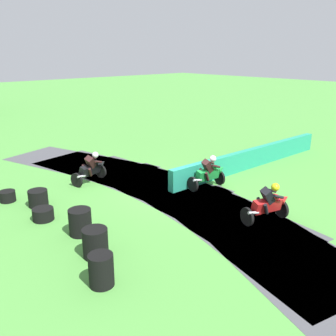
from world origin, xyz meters
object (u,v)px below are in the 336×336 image
at_px(motorcycle_chase_green, 209,172).
at_px(motorcycle_trailing_black, 92,168).
at_px(tire_stack_near, 101,270).
at_px(tire_stack_mid_b, 80,222).
at_px(tire_stack_far, 43,214).
at_px(tire_stack_mid_a, 95,243).
at_px(motorcycle_lead_red, 269,203).
at_px(tire_stack_extra_a, 38,198).
at_px(tire_stack_extra_b, 7,196).

bearing_deg(motorcycle_chase_green, motorcycle_trailing_black, 129.23).
relative_size(tire_stack_near, tire_stack_mid_b, 1.00).
bearing_deg(motorcycle_trailing_black, tire_stack_far, -146.34).
bearing_deg(tire_stack_near, tire_stack_mid_b, 70.31).
xyz_separation_m(motorcycle_chase_green, tire_stack_mid_a, (-6.15, -1.39, -0.25)).
relative_size(motorcycle_lead_red, motorcycle_trailing_black, 0.98).
distance_m(tire_stack_mid_b, tire_stack_extra_a, 2.89).
bearing_deg(tire_stack_near, motorcycle_lead_red, -7.38).
distance_m(motorcycle_lead_red, tire_stack_mid_b, 5.92).
bearing_deg(motorcycle_lead_red, tire_stack_mid_a, 159.52).
distance_m(motorcycle_trailing_black, tire_stack_extra_b, 3.45).
distance_m(tire_stack_mid_b, tire_stack_extra_b, 4.14).
xyz_separation_m(tire_stack_far, tire_stack_extra_b, (-0.28, 2.38, 0.00)).
xyz_separation_m(tire_stack_near, tire_stack_mid_a, (0.59, 1.20, 0.00)).
relative_size(tire_stack_mid_a, tire_stack_far, 1.17).
xyz_separation_m(motorcycle_lead_red, tire_stack_mid_a, (-5.22, 1.95, -0.25)).
relative_size(motorcycle_lead_red, tire_stack_far, 2.48).
distance_m(tire_stack_extra_a, tire_stack_extra_b, 1.36).
height_order(tire_stack_near, tire_stack_extra_a, tire_stack_near).
distance_m(motorcycle_trailing_black, tire_stack_extra_a, 2.92).
height_order(motorcycle_trailing_black, tire_stack_far, motorcycle_trailing_black).
height_order(motorcycle_lead_red, tire_stack_extra_b, motorcycle_lead_red).
bearing_deg(tire_stack_near, tire_stack_mid_a, 63.96).
xyz_separation_m(tire_stack_far, tire_stack_extra_a, (0.37, 1.18, 0.10)).
xyz_separation_m(motorcycle_trailing_black, tire_stack_extra_a, (-2.76, -0.90, -0.33)).
distance_m(tire_stack_far, tire_stack_extra_b, 2.39).
bearing_deg(tire_stack_extra_a, motorcycle_lead_red, -51.67).
bearing_deg(tire_stack_mid_b, tire_stack_near, -109.69).
height_order(tire_stack_near, tire_stack_far, tire_stack_near).
relative_size(tire_stack_extra_a, tire_stack_extra_b, 1.18).
height_order(tire_stack_mid_a, tire_stack_extra_b, tire_stack_mid_a).
bearing_deg(motorcycle_trailing_black, tire_stack_mid_b, -125.73).
xyz_separation_m(motorcycle_lead_red, motorcycle_chase_green, (0.93, 3.34, 0.01)).
distance_m(motorcycle_chase_green, motorcycle_trailing_black, 4.88).
relative_size(tire_stack_near, tire_stack_extra_a, 1.18).
xyz_separation_m(motorcycle_chase_green, tire_stack_extra_b, (-6.49, 4.08, -0.45)).
height_order(tire_stack_far, tire_stack_extra_b, same).
distance_m(motorcycle_lead_red, motorcycle_chase_green, 3.47).
distance_m(motorcycle_lead_red, tire_stack_mid_a, 5.58).
height_order(motorcycle_lead_red, tire_stack_mid_a, motorcycle_lead_red).
height_order(motorcycle_lead_red, tire_stack_far, motorcycle_lead_red).
bearing_deg(tire_stack_extra_a, tire_stack_far, -107.22).
relative_size(motorcycle_lead_red, tire_stack_extra_a, 2.50).
distance_m(motorcycle_chase_green, tire_stack_far, 6.46).
relative_size(motorcycle_trailing_black, tire_stack_extra_b, 3.02).
height_order(motorcycle_chase_green, tire_stack_extra_b, motorcycle_chase_green).
xyz_separation_m(motorcycle_chase_green, tire_stack_far, (-6.21, 1.70, -0.45)).
distance_m(motorcycle_chase_green, tire_stack_near, 7.22).
bearing_deg(motorcycle_trailing_black, tire_stack_extra_a, -161.90).
height_order(tire_stack_mid_a, tire_stack_extra_a, tire_stack_mid_a).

